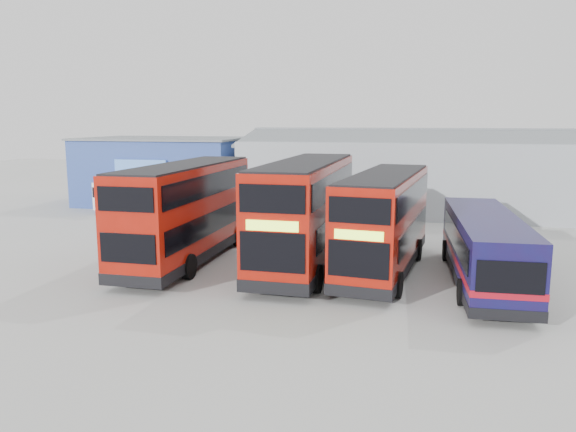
{
  "coord_description": "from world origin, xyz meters",
  "views": [
    {
      "loc": [
        5.21,
        -22.41,
        6.51
      ],
      "look_at": [
        -0.59,
        2.48,
        2.1
      ],
      "focal_mm": 35.0,
      "sensor_mm": 36.0,
      "label": 1
    }
  ],
  "objects": [
    {
      "name": "ground_plane",
      "position": [
        0.0,
        0.0,
        0.0
      ],
      "size": [
        120.0,
        120.0,
        0.0
      ],
      "primitive_type": "plane",
      "color": "#9C9B97",
      "rests_on": "ground"
    },
    {
      "name": "office_block",
      "position": [
        -14.0,
        17.99,
        2.58
      ],
      "size": [
        12.3,
        8.32,
        5.12
      ],
      "color": "navy",
      "rests_on": "ground"
    },
    {
      "name": "maintenance_shed",
      "position": [
        8.0,
        20.0,
        2.6
      ],
      "size": [
        30.5,
        12.0,
        5.89
      ],
      "color": "#9398A0",
      "rests_on": "ground"
    },
    {
      "name": "double_decker_left",
      "position": [
        -5.07,
        1.2,
        2.26
      ],
      "size": [
        2.81,
        10.76,
        4.53
      ],
      "rotation": [
        0.0,
        0.0,
        3.13
      ],
      "color": "#9C1408",
      "rests_on": "ground"
    },
    {
      "name": "double_decker_centre",
      "position": [
        0.38,
        1.72,
        2.35
      ],
      "size": [
        2.97,
        11.2,
        4.71
      ],
      "rotation": [
        0.0,
        0.0,
        -0.01
      ],
      "color": "#9C1408",
      "rests_on": "ground"
    },
    {
      "name": "double_decker_right",
      "position": [
        3.88,
        1.52,
        2.13
      ],
      "size": [
        3.58,
        10.31,
        4.28
      ],
      "rotation": [
        0.0,
        0.0,
        -0.12
      ],
      "color": "#9C1408",
      "rests_on": "ground"
    },
    {
      "name": "single_decker_blue",
      "position": [
        7.88,
        0.48,
        1.38
      ],
      "size": [
        2.83,
        10.38,
        2.79
      ],
      "rotation": [
        0.0,
        0.0,
        3.18
      ],
      "color": "#0E0F3F",
      "rests_on": "ground"
    },
    {
      "name": "panel_van",
      "position": [
        -14.76,
        13.79,
        1.23
      ],
      "size": [
        3.85,
        5.4,
        2.21
      ],
      "rotation": [
        0.0,
        0.0,
        -0.41
      ],
      "color": "silver",
      "rests_on": "ground"
    }
  ]
}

